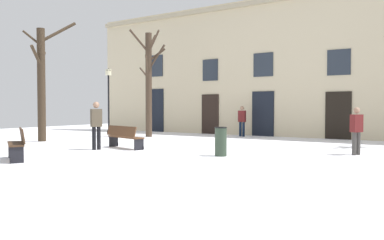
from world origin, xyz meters
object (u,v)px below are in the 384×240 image
(streetlamp, at_px, (109,94))
(litter_bin, at_px, (221,141))
(tree_left_of_center, at_px, (149,80))
(tree_near_facade, at_px, (42,80))
(bench_back_to_back_right, at_px, (124,137))
(bench_facing_shops, at_px, (18,144))
(person_near_bench, at_px, (242,120))
(person_crossing_plaza, at_px, (356,129))
(person_strolling, at_px, (96,123))

(streetlamp, distance_m, litter_bin, 12.22)
(tree_left_of_center, relative_size, tree_near_facade, 0.99)
(litter_bin, distance_m, bench_back_to_back_right, 4.18)
(bench_facing_shops, distance_m, person_near_bench, 12.11)
(tree_left_of_center, distance_m, person_near_bench, 5.38)
(tree_left_of_center, bearing_deg, person_near_bench, 34.55)
(bench_facing_shops, relative_size, person_near_bench, 0.93)
(bench_facing_shops, bearing_deg, person_crossing_plaza, 69.82)
(bench_facing_shops, bearing_deg, person_near_bench, 112.99)
(tree_near_facade, bearing_deg, bench_facing_shops, -42.34)
(tree_left_of_center, height_order, bench_back_to_back_right, tree_left_of_center)
(litter_bin, relative_size, bench_back_to_back_right, 0.47)
(tree_near_facade, bearing_deg, person_strolling, -14.34)
(tree_left_of_center, relative_size, person_strolling, 3.18)
(bench_back_to_back_right, distance_m, bench_facing_shops, 4.15)
(person_near_bench, bearing_deg, bench_back_to_back_right, 79.51)
(tree_near_facade, distance_m, litter_bin, 9.77)
(streetlamp, distance_m, person_strolling, 8.95)
(person_strolling, bearing_deg, bench_back_to_back_right, 174.24)
(tree_left_of_center, height_order, person_crossing_plaza, tree_left_of_center)
(tree_left_of_center, xyz_separation_m, litter_bin, (7.05, -5.13, -2.53))
(tree_left_of_center, distance_m, bench_back_to_back_right, 6.34)
(tree_near_facade, xyz_separation_m, bench_back_to_back_right, (5.29, -0.30, -2.38))
(bench_facing_shops, bearing_deg, bench_back_to_back_right, 114.83)
(tree_left_of_center, height_order, streetlamp, tree_left_of_center)
(tree_left_of_center, xyz_separation_m, tree_near_facade, (-2.43, -4.75, -0.17))
(litter_bin, xyz_separation_m, person_crossing_plaza, (3.61, 2.61, 0.38))
(streetlamp, distance_m, person_crossing_plaza, 14.64)
(bench_back_to_back_right, bearing_deg, bench_facing_shops, 99.31)
(streetlamp, bearing_deg, litter_bin, -28.52)
(litter_bin, relative_size, person_crossing_plaza, 0.60)
(person_strolling, bearing_deg, person_near_bench, -166.74)
(person_near_bench, distance_m, person_crossing_plaza, 8.46)
(tree_near_facade, relative_size, person_strolling, 3.20)
(streetlamp, bearing_deg, tree_left_of_center, -10.11)
(streetlamp, height_order, bench_facing_shops, streetlamp)
(streetlamp, xyz_separation_m, person_near_bench, (7.64, 2.18, -1.47))
(tree_left_of_center, xyz_separation_m, person_near_bench, (4.08, 2.81, -2.10))
(litter_bin, distance_m, person_near_bench, 8.49)
(person_strolling, xyz_separation_m, person_crossing_plaza, (8.32, 3.45, -0.13))
(streetlamp, bearing_deg, person_strolling, -48.25)
(streetlamp, height_order, person_strolling, streetlamp)
(bench_facing_shops, distance_m, person_crossing_plaza, 10.59)
(person_near_bench, height_order, person_crossing_plaza, person_near_bench)
(bench_facing_shops, xyz_separation_m, person_strolling, (-0.10, 3.21, 0.50))
(litter_bin, relative_size, bench_facing_shops, 0.61)
(tree_near_facade, bearing_deg, litter_bin, -2.31)
(tree_left_of_center, height_order, litter_bin, tree_left_of_center)
(person_near_bench, bearing_deg, person_strolling, 77.04)
(streetlamp, bearing_deg, tree_near_facade, -78.14)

